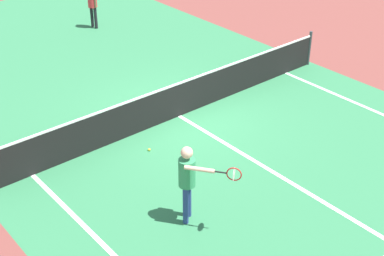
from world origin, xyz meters
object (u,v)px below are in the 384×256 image
player_near (188,176)px  tennis_ball_near_net (149,150)px  net (179,99)px  player_far (92,2)px

player_near → tennis_ball_near_net: size_ratio=25.10×
net → player_near: (-2.45, -3.33, 0.54)m
player_near → net: bearing=53.7°
player_far → tennis_ball_near_net: (-3.34, -7.90, -0.91)m
player_near → player_far: (4.21, 10.38, -0.09)m
net → tennis_ball_near_net: net is taller
net → player_near: bearing=-126.3°
tennis_ball_near_net → player_near: bearing=-109.2°
net → tennis_ball_near_net: (-1.58, -0.84, -0.46)m
net → player_far: size_ratio=6.66×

